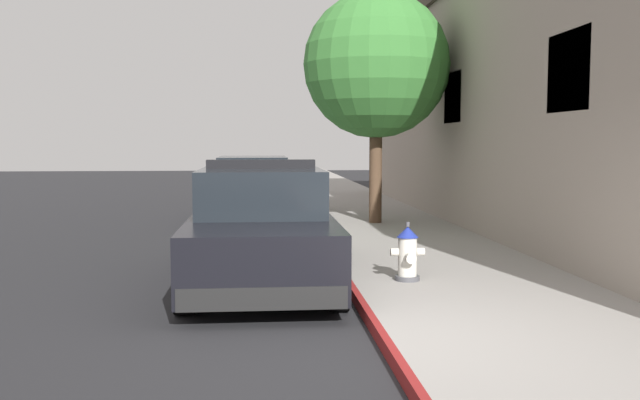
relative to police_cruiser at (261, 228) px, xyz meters
The scene contains 8 objects.
ground_plane 7.69m from the police_cruiser, 115.80° to the left, with size 31.01×60.00×0.20m, color #232326.
sidewalk_pavement 7.41m from the police_cruiser, 68.76° to the left, with size 3.02×60.00×0.14m, color gray.
curb_painted_edge 7.00m from the police_cruiser, 80.73° to the left, with size 0.08×60.00×0.14m, color maroon.
storefront_building 9.42m from the police_cruiser, 36.08° to the left, with size 6.72×20.36×5.61m.
police_cruiser is the anchor object (origin of this frame).
parked_car_silver_ahead 7.54m from the police_cruiser, 91.43° to the left, with size 1.94×4.84×1.56m.
fire_hydrant 2.04m from the police_cruiser, 22.24° to the right, with size 0.44×0.40×0.76m.
street_tree 6.76m from the police_cruiser, 65.60° to the left, with size 3.19×3.19×5.05m.
Camera 1 is at (-1.18, -6.25, 1.93)m, focal length 38.50 mm.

